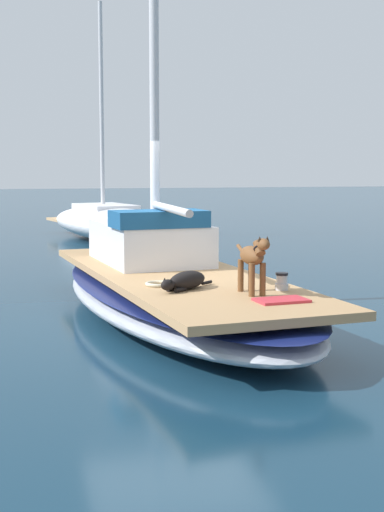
# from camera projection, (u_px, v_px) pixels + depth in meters

# --- Properties ---
(ground_plane) EXTENTS (120.00, 120.00, 0.00)m
(ground_plane) POSITION_uv_depth(u_px,v_px,m) (175.00, 319.00, 10.22)
(ground_plane) COLOR #143347
(sailboat_main) EXTENTS (3.34, 7.48, 0.66)m
(sailboat_main) POSITION_uv_depth(u_px,v_px,m) (175.00, 295.00, 10.18)
(sailboat_main) COLOR #B2B7C1
(sailboat_main) RESTS_ON ground
(cabin_house) EXTENTS (1.65, 2.37, 0.84)m
(cabin_house) POSITION_uv_depth(u_px,v_px,m) (150.00, 240.00, 11.13)
(cabin_house) COLOR silver
(cabin_house) RESTS_ON sailboat_main
(dog_black) EXTENTS (0.80, 0.66, 0.22)m
(dog_black) POSITION_uv_depth(u_px,v_px,m) (185.00, 281.00, 8.71)
(dog_black) COLOR black
(dog_black) RESTS_ON sailboat_main
(dog_brown) EXTENTS (0.24, 0.94, 0.70)m
(dog_brown) POSITION_uv_depth(u_px,v_px,m) (253.00, 258.00, 8.36)
(dog_brown) COLOR brown
(dog_brown) RESTS_ON sailboat_main
(deck_winch) EXTENTS (0.16, 0.16, 0.21)m
(deck_winch) POSITION_uv_depth(u_px,v_px,m) (282.00, 282.00, 8.68)
(deck_winch) COLOR #B7B7BC
(deck_winch) RESTS_ON sailboat_main
(coiled_rope) EXTENTS (0.32, 0.32, 0.04)m
(coiled_rope) POSITION_uv_depth(u_px,v_px,m) (158.00, 284.00, 9.01)
(coiled_rope) COLOR beige
(coiled_rope) RESTS_ON sailboat_main
(deck_towel) EXTENTS (0.59, 0.41, 0.03)m
(deck_towel) POSITION_uv_depth(u_px,v_px,m) (281.00, 300.00, 7.95)
(deck_towel) COLOR #C6333D
(deck_towel) RESTS_ON sailboat_main
(moored_boat_far_astern) EXTENTS (4.14, 7.56, 6.82)m
(moored_boat_far_astern) POSITION_uv_depth(u_px,v_px,m) (113.00, 222.00, 20.99)
(moored_boat_far_astern) COLOR white
(moored_boat_far_astern) RESTS_ON ground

